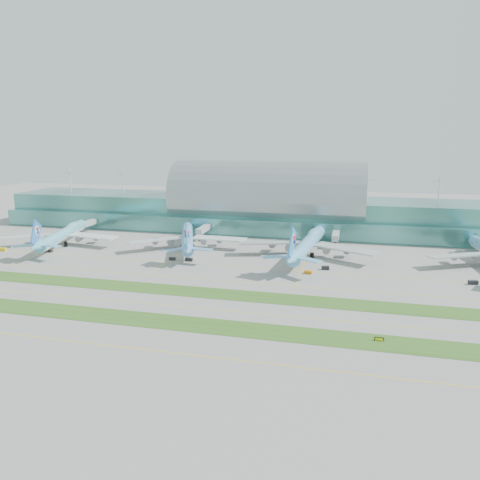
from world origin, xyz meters
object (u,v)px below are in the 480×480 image
(airliner_a, at_px, (63,234))
(airliner_c, at_px, (308,243))
(airliner_b, at_px, (187,237))
(taxiway_sign_east, at_px, (379,339))
(terminal, at_px, (268,207))

(airliner_a, xyz_separation_m, airliner_c, (131.69, 6.83, 0.58))
(airliner_b, bearing_deg, taxiway_sign_east, -65.30)
(terminal, xyz_separation_m, airliner_c, (31.54, -62.69, -7.54))
(airliner_b, distance_m, airliner_c, 63.32)
(terminal, xyz_separation_m, airliner_b, (-31.75, -60.86, -8.17))
(terminal, distance_m, airliner_b, 69.13)
(airliner_a, xyz_separation_m, taxiway_sign_east, (161.74, -85.98, -5.54))
(airliner_a, distance_m, airliner_b, 68.95)
(airliner_b, distance_m, taxiway_sign_east, 133.04)
(airliner_a, relative_size, taxiway_sign_east, 26.20)
(terminal, xyz_separation_m, airliner_a, (-100.15, -69.52, -8.12))
(airliner_b, bearing_deg, airliner_a, 167.32)
(taxiway_sign_east, bearing_deg, airliner_c, 109.19)
(terminal, relative_size, taxiway_sign_east, 125.11)
(airliner_a, distance_m, taxiway_sign_east, 183.26)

